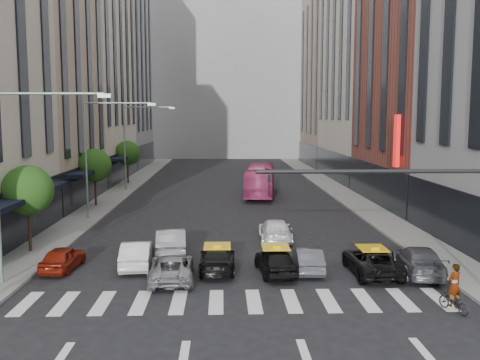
{
  "coord_description": "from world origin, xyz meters",
  "views": [
    {
      "loc": [
        -0.7,
        -20.45,
        7.79
      ],
      "look_at": [
        0.34,
        11.76,
        4.0
      ],
      "focal_mm": 40.0,
      "sensor_mm": 36.0,
      "label": 1
    }
  ],
  "objects": [
    {
      "name": "tree_far",
      "position": [
        -11.8,
        42.0,
        3.65
      ],
      "size": [
        2.88,
        2.88,
        4.95
      ],
      "color": "black",
      "rests_on": "sidewalk_left"
    },
    {
      "name": "car_grey_mid",
      "position": [
        3.62,
        5.91,
        0.62
      ],
      "size": [
        1.44,
        3.78,
        1.23
      ],
      "primitive_type": "imported",
      "rotation": [
        0.0,
        0.0,
        3.1
      ],
      "color": "#42454A",
      "rests_on": "ground"
    },
    {
      "name": "streetlamp_far",
      "position": [
        -10.04,
        36.0,
        5.9
      ],
      "size": [
        5.38,
        0.25,
        9.0
      ],
      "color": "gray",
      "rests_on": "sidewalk_left"
    },
    {
      "name": "ground",
      "position": [
        0.0,
        0.0,
        0.0
      ],
      "size": [
        160.0,
        160.0,
        0.0
      ],
      "primitive_type": "plane",
      "color": "black",
      "rests_on": "ground"
    },
    {
      "name": "streetlamp_near",
      "position": [
        -10.04,
        4.0,
        5.9
      ],
      "size": [
        5.38,
        0.25,
        9.0
      ],
      "color": "gray",
      "rests_on": "sidewalk_left"
    },
    {
      "name": "tree_near",
      "position": [
        -11.8,
        10.0,
        3.65
      ],
      "size": [
        2.88,
        2.88,
        4.95
      ],
      "color": "black",
      "rests_on": "sidewalk_left"
    },
    {
      "name": "building_left_b",
      "position": [
        -17.0,
        28.0,
        12.0
      ],
      "size": [
        8.0,
        16.0,
        24.0
      ],
      "primitive_type": "cube",
      "color": "tan",
      "rests_on": "ground"
    },
    {
      "name": "car_silver",
      "position": [
        -3.18,
        4.6,
        0.62
      ],
      "size": [
        2.31,
        4.59,
        1.25
      ],
      "primitive_type": "imported",
      "rotation": [
        0.0,
        0.0,
        3.2
      ],
      "color": "gray",
      "rests_on": "ground"
    },
    {
      "name": "building_left_c",
      "position": [
        -17.0,
        46.0,
        18.0
      ],
      "size": [
        8.0,
        20.0,
        36.0
      ],
      "primitive_type": "cube",
      "color": "beige",
      "rests_on": "ground"
    },
    {
      "name": "sidewalk_right",
      "position": [
        11.5,
        30.0,
        0.07
      ],
      "size": [
        3.0,
        96.0,
        0.15
      ],
      "primitive_type": "cube",
      "color": "slate",
      "rests_on": "ground"
    },
    {
      "name": "rider",
      "position": [
        8.55,
        -0.0,
        1.69
      ],
      "size": [
        0.75,
        0.62,
        1.75
      ],
      "primitive_type": "imported",
      "rotation": [
        0.0,
        0.0,
        3.52
      ],
      "color": "gray",
      "rests_on": "motorcycle"
    },
    {
      "name": "traffic_signal",
      "position": [
        7.69,
        -1.0,
        4.47
      ],
      "size": [
        10.1,
        0.2,
        6.0
      ],
      "color": "black",
      "rests_on": "ground"
    },
    {
      "name": "sidewalk_left",
      "position": [
        -11.5,
        30.0,
        0.07
      ],
      "size": [
        3.0,
        96.0,
        0.15
      ],
      "primitive_type": "cube",
      "color": "slate",
      "rests_on": "ground"
    },
    {
      "name": "building_right_d",
      "position": [
        17.0,
        65.0,
        14.0
      ],
      "size": [
        8.0,
        18.0,
        28.0
      ],
      "primitive_type": "cube",
      "color": "tan",
      "rests_on": "ground"
    },
    {
      "name": "taxi_right",
      "position": [
        6.7,
        5.27,
        0.65
      ],
      "size": [
        2.24,
        4.74,
        1.31
      ],
      "primitive_type": "imported",
      "rotation": [
        0.0,
        0.0,
        3.16
      ],
      "color": "black",
      "rests_on": "ground"
    },
    {
      "name": "building_right_b",
      "position": [
        17.0,
        27.0,
        13.0
      ],
      "size": [
        8.0,
        18.0,
        26.0
      ],
      "primitive_type": "cube",
      "color": "brown",
      "rests_on": "ground"
    },
    {
      "name": "car_red",
      "position": [
        -8.92,
        6.52,
        0.62
      ],
      "size": [
        1.72,
        3.75,
        1.25
      ],
      "primitive_type": "imported",
      "rotation": [
        0.0,
        0.0,
        3.07
      ],
      "color": "maroon",
      "rests_on": "ground"
    },
    {
      "name": "taxi_left",
      "position": [
        -1.0,
        6.09,
        0.64
      ],
      "size": [
        1.82,
        4.42,
        1.28
      ],
      "primitive_type": "imported",
      "rotation": [
        0.0,
        0.0,
        3.13
      ],
      "color": "black",
      "rests_on": "ground"
    },
    {
      "name": "taxi_center",
      "position": [
        1.9,
        5.39,
        0.69
      ],
      "size": [
        2.05,
        4.2,
        1.38
      ],
      "primitive_type": "imported",
      "rotation": [
        0.0,
        0.0,
        3.25
      ],
      "color": "black",
      "rests_on": "ground"
    },
    {
      "name": "car_row2_right",
      "position": [
        2.61,
        12.67,
        0.68
      ],
      "size": [
        2.01,
        4.74,
        1.37
      ],
      "primitive_type": "imported",
      "rotation": [
        0.0,
        0.0,
        3.12
      ],
      "color": "white",
      "rests_on": "ground"
    },
    {
      "name": "bus",
      "position": [
        3.0,
        32.27,
        1.53
      ],
      "size": [
        3.71,
        11.21,
        3.07
      ],
      "primitive_type": "imported",
      "rotation": [
        0.0,
        0.0,
        3.04
      ],
      "color": "#B9366C",
      "rests_on": "ground"
    },
    {
      "name": "streetlamp_mid",
      "position": [
        -10.04,
        20.0,
        5.9
      ],
      "size": [
        5.38,
        0.25,
        9.0
      ],
      "color": "gray",
      "rests_on": "sidewalk_left"
    },
    {
      "name": "car_row2_left",
      "position": [
        -3.66,
        9.38,
        0.77
      ],
      "size": [
        2.03,
        4.78,
        1.53
      ],
      "primitive_type": "imported",
      "rotation": [
        0.0,
        0.0,
        3.23
      ],
      "color": "#9A9A9F",
      "rests_on": "ground"
    },
    {
      "name": "liberty_sign",
      "position": [
        12.6,
        20.0,
        6.0
      ],
      "size": [
        0.3,
        0.7,
        4.0
      ],
      "color": "red",
      "rests_on": "ground"
    },
    {
      "name": "motorcycle",
      "position": [
        8.55,
        -0.0,
        0.41
      ],
      "size": [
        1.08,
        1.64,
        0.81
      ],
      "primitive_type": "imported",
      "rotation": [
        0.0,
        0.0,
        3.52
      ],
      "color": "black",
      "rests_on": "ground"
    },
    {
      "name": "tree_mid",
      "position": [
        -11.8,
        26.0,
        3.65
      ],
      "size": [
        2.88,
        2.88,
        4.95
      ],
      "color": "black",
      "rests_on": "sidewalk_left"
    },
    {
      "name": "car_white_front",
      "position": [
        -5.2,
        6.92,
        0.7
      ],
      "size": [
        1.77,
        4.34,
        1.4
      ],
      "primitive_type": "imported",
      "rotation": [
        0.0,
        0.0,
        3.21
      ],
      "color": "silver",
      "rests_on": "ground"
    },
    {
      "name": "building_far",
      "position": [
        0.0,
        85.0,
        18.0
      ],
      "size": [
        30.0,
        10.0,
        36.0
      ],
      "primitive_type": "cube",
      "color": "gray",
      "rests_on": "ground"
    },
    {
      "name": "building_right_c",
      "position": [
        17.0,
        46.0,
        20.0
      ],
      "size": [
        8.0,
        20.0,
        40.0
      ],
      "primitive_type": "cube",
      "color": "beige",
      "rests_on": "ground"
    },
    {
      "name": "building_left_d",
      "position": [
        -17.0,
        65.0,
        15.0
      ],
      "size": [
        8.0,
        18.0,
        30.0
      ],
      "primitive_type": "cube",
      "color": "gray",
      "rests_on": "ground"
    },
    {
      "name": "car_grey_curb",
      "position": [
        9.02,
        5.16,
        0.7
      ],
      "size": [
        2.61,
        5.08,
        1.41
      ],
      "primitive_type": "imported",
      "rotation": [
        0.0,
        0.0,
        3.01
      ],
      "color": "#43474B",
      "rests_on": "ground"
    }
  ]
}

